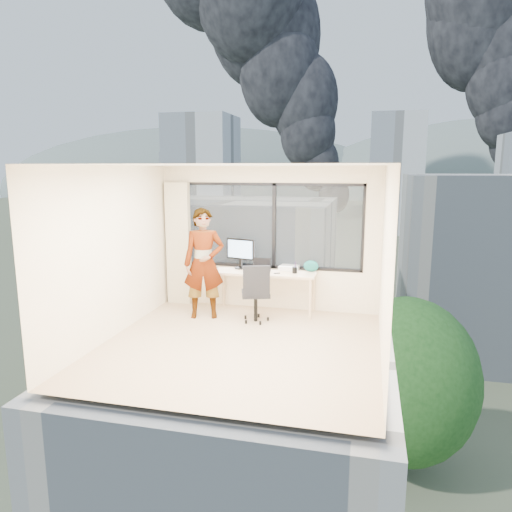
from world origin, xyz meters
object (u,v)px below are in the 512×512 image
(person, at_px, (204,263))
(handbag, at_px, (311,266))
(chair, at_px, (256,292))
(monitor, at_px, (241,253))
(game_console, at_px, (289,268))
(desk, at_px, (265,292))
(laptop, at_px, (260,266))

(person, distance_m, handbag, 1.89)
(chair, height_order, monitor, monitor)
(game_console, bearing_deg, handbag, 1.32)
(desk, distance_m, laptop, 0.49)
(desk, xyz_separation_m, monitor, (-0.48, 0.15, 0.65))
(desk, height_order, game_console, game_console)
(person, relative_size, handbag, 7.25)
(game_console, bearing_deg, laptop, -142.75)
(desk, height_order, chair, chair)
(desk, xyz_separation_m, chair, (-0.04, -0.53, 0.14))
(chair, xyz_separation_m, person, (-0.92, 0.03, 0.44))
(chair, relative_size, game_console, 3.08)
(chair, bearing_deg, game_console, 42.60)
(person, height_order, laptop, person)
(desk, bearing_deg, chair, -93.87)
(game_console, height_order, laptop, laptop)
(desk, bearing_deg, game_console, 28.44)
(game_console, bearing_deg, chair, -113.23)
(desk, height_order, person, person)
(laptop, bearing_deg, desk, 41.11)
(laptop, bearing_deg, chair, -84.68)
(laptop, height_order, handbag, laptop)
(monitor, relative_size, laptop, 1.61)
(desk, relative_size, chair, 1.76)
(person, bearing_deg, handbag, 4.58)
(person, bearing_deg, desk, 11.06)
(monitor, bearing_deg, desk, -3.25)
(handbag, bearing_deg, laptop, -176.34)
(laptop, bearing_deg, handbag, 16.72)
(handbag, bearing_deg, chair, -151.00)
(chair, distance_m, person, 1.02)
(monitor, height_order, laptop, monitor)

